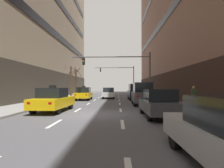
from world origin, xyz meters
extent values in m
plane|color=#515156|center=(0.00, 0.00, 0.00)|extent=(120.00, 120.00, 0.00)
cube|color=gray|center=(6.55, 0.00, 0.07)|extent=(3.46, 80.00, 0.14)
cube|color=silver|center=(-1.60, -3.00, 0.00)|extent=(0.16, 2.00, 0.01)
cube|color=silver|center=(-1.60, 2.00, 0.00)|extent=(0.16, 2.00, 0.01)
cube|color=silver|center=(-1.60, 7.00, 0.00)|extent=(0.16, 2.00, 0.01)
cube|color=silver|center=(-1.60, 12.00, 0.00)|extent=(0.16, 2.00, 0.01)
cube|color=silver|center=(-1.60, 17.00, 0.00)|extent=(0.16, 2.00, 0.01)
cube|color=silver|center=(-1.60, 22.00, 0.00)|extent=(0.16, 2.00, 0.01)
cube|color=silver|center=(-1.60, 27.00, 0.00)|extent=(0.16, 2.00, 0.01)
cube|color=silver|center=(-1.60, 32.00, 0.00)|extent=(0.16, 2.00, 0.01)
cube|color=silver|center=(1.60, -3.00, 0.00)|extent=(0.16, 2.00, 0.01)
cube|color=silver|center=(1.60, 2.00, 0.00)|extent=(0.16, 2.00, 0.01)
cube|color=silver|center=(1.60, 7.00, 0.00)|extent=(0.16, 2.00, 0.01)
cube|color=silver|center=(1.60, 12.00, 0.00)|extent=(0.16, 2.00, 0.01)
cube|color=silver|center=(1.60, 17.00, 0.00)|extent=(0.16, 2.00, 0.01)
cube|color=silver|center=(1.60, 22.00, 0.00)|extent=(0.16, 2.00, 0.01)
cube|color=silver|center=(1.60, 27.00, 0.00)|extent=(0.16, 2.00, 0.01)
cube|color=silver|center=(1.60, 32.00, 0.00)|extent=(0.16, 2.00, 0.01)
cylinder|color=black|center=(-3.93, 2.59, 0.33)|extent=(0.24, 0.68, 0.67)
cylinder|color=black|center=(-2.31, 2.54, 0.33)|extent=(0.24, 0.68, 0.67)
cylinder|color=black|center=(-4.01, -0.15, 0.33)|extent=(0.24, 0.68, 0.67)
cylinder|color=black|center=(-2.39, -0.20, 0.33)|extent=(0.24, 0.68, 0.67)
cube|color=yellow|center=(-3.16, 1.20, 0.66)|extent=(2.00, 4.51, 0.65)
cube|color=black|center=(-3.16, 0.99, 1.33)|extent=(1.68, 1.97, 0.69)
cube|color=white|center=(-3.74, 3.40, 0.77)|extent=(0.21, 0.09, 0.14)
cube|color=red|center=(-3.88, -0.97, 0.77)|extent=(0.21, 0.09, 0.14)
cube|color=white|center=(-2.44, 3.36, 0.77)|extent=(0.21, 0.09, 0.14)
cube|color=red|center=(-2.57, -1.01, 0.77)|extent=(0.21, 0.09, 0.14)
cube|color=black|center=(-3.16, 0.99, 1.76)|extent=(0.45, 0.22, 0.18)
cylinder|color=black|center=(-0.81, 16.95, 0.32)|extent=(0.24, 0.66, 0.65)
cylinder|color=black|center=(0.76, 17.01, 0.32)|extent=(0.24, 0.66, 0.65)
cylinder|color=black|center=(-0.71, 14.30, 0.32)|extent=(0.24, 0.66, 0.65)
cylinder|color=black|center=(0.86, 14.36, 0.32)|extent=(0.24, 0.66, 0.65)
cube|color=white|center=(0.02, 15.65, 0.64)|extent=(1.97, 4.40, 0.63)
cube|color=black|center=(0.03, 15.46, 1.29)|extent=(1.64, 1.93, 0.67)
cube|color=white|center=(-0.69, 17.75, 0.75)|extent=(0.20, 0.09, 0.14)
cube|color=red|center=(-0.53, 13.51, 0.75)|extent=(0.20, 0.09, 0.14)
cube|color=white|center=(0.58, 17.80, 0.75)|extent=(0.20, 0.09, 0.14)
cube|color=red|center=(0.74, 13.55, 0.75)|extent=(0.20, 0.09, 0.14)
cylinder|color=black|center=(-3.92, 13.68, 0.34)|extent=(0.24, 0.68, 0.67)
cylinder|color=black|center=(-2.29, 13.70, 0.34)|extent=(0.24, 0.68, 0.67)
cylinder|color=black|center=(-3.87, 10.93, 0.34)|extent=(0.24, 0.68, 0.67)
cylinder|color=black|center=(-2.24, 10.96, 0.34)|extent=(0.24, 0.68, 0.67)
cube|color=yellow|center=(-3.08, 12.32, 0.66)|extent=(1.95, 4.51, 0.65)
cube|color=black|center=(-3.08, 12.11, 1.33)|extent=(1.66, 1.96, 0.69)
cube|color=white|center=(-3.77, 14.50, 0.78)|extent=(0.20, 0.08, 0.14)
cube|color=red|center=(-3.70, 10.11, 0.78)|extent=(0.20, 0.08, 0.14)
cube|color=white|center=(-2.46, 14.53, 0.78)|extent=(0.20, 0.08, 0.14)
cube|color=red|center=(-2.39, 10.13, 0.78)|extent=(0.20, 0.08, 0.14)
cube|color=black|center=(-3.08, 12.11, 1.77)|extent=(0.45, 0.21, 0.18)
cylinder|color=black|center=(2.99, -6.34, 0.31)|extent=(0.22, 0.62, 0.62)
cube|color=white|center=(3.12, -5.58, 0.72)|extent=(0.19, 0.08, 0.13)
cube|color=white|center=(4.33, -5.55, 0.72)|extent=(0.19, 0.08, 0.13)
cylinder|color=black|center=(2.97, 0.35, 0.32)|extent=(0.22, 0.64, 0.64)
cylinder|color=black|center=(4.53, 0.37, 0.32)|extent=(0.22, 0.64, 0.64)
cylinder|color=black|center=(3.00, -2.27, 0.32)|extent=(0.22, 0.64, 0.64)
cylinder|color=black|center=(4.55, -2.26, 0.32)|extent=(0.22, 0.64, 0.64)
cube|color=#474C51|center=(3.76, -0.95, 0.63)|extent=(1.83, 4.29, 0.62)
cube|color=black|center=(3.77, -1.15, 1.27)|extent=(1.57, 1.86, 0.66)
cube|color=white|center=(3.12, 1.14, 0.74)|extent=(0.20, 0.08, 0.14)
cube|color=red|center=(3.16, -3.06, 0.74)|extent=(0.20, 0.08, 0.14)
cube|color=white|center=(4.37, 1.15, 0.74)|extent=(0.20, 0.08, 0.14)
cube|color=red|center=(4.41, -3.04, 0.74)|extent=(0.20, 0.08, 0.14)
cylinder|color=black|center=(2.99, 7.29, 0.33)|extent=(0.24, 0.67, 0.66)
cylinder|color=black|center=(4.60, 7.25, 0.33)|extent=(0.24, 0.67, 0.66)
cylinder|color=black|center=(2.93, 4.57, 0.33)|extent=(0.24, 0.67, 0.66)
cylinder|color=black|center=(4.54, 4.54, 0.33)|extent=(0.24, 0.67, 0.66)
cube|color=#474C51|center=(3.76, 5.91, 0.78)|extent=(1.94, 4.46, 0.91)
cube|color=black|center=(3.76, 5.91, 1.69)|extent=(1.66, 2.65, 0.91)
cube|color=white|center=(3.16, 8.10, 0.94)|extent=(0.20, 0.08, 0.14)
cube|color=red|center=(3.07, 3.75, 0.94)|extent=(0.20, 0.08, 0.14)
cube|color=white|center=(4.46, 8.07, 0.94)|extent=(0.20, 0.08, 0.14)
cube|color=red|center=(4.37, 3.73, 0.94)|extent=(0.20, 0.08, 0.14)
cylinder|color=black|center=(2.93, 13.93, 0.33)|extent=(0.24, 0.66, 0.66)
cylinder|color=black|center=(4.52, 13.97, 0.33)|extent=(0.24, 0.66, 0.66)
cylinder|color=black|center=(3.00, 11.25, 0.33)|extent=(0.24, 0.66, 0.66)
cylinder|color=black|center=(4.59, 11.29, 0.33)|extent=(0.24, 0.66, 0.66)
cube|color=black|center=(3.76, 12.61, 0.78)|extent=(1.94, 4.42, 0.89)
cube|color=black|center=(3.76, 12.61, 1.67)|extent=(1.66, 2.63, 0.89)
cube|color=white|center=(3.07, 14.74, 0.93)|extent=(0.20, 0.08, 0.14)
cube|color=red|center=(3.18, 10.45, 0.93)|extent=(0.20, 0.08, 0.14)
cube|color=white|center=(4.35, 14.77, 0.93)|extent=(0.20, 0.08, 0.14)
cube|color=red|center=(4.46, 10.48, 0.93)|extent=(0.20, 0.08, 0.14)
cylinder|color=#4C4C51|center=(5.21, 9.91, 2.99)|extent=(0.18, 0.18, 5.70)
cylinder|color=#4C4C51|center=(0.58, 9.91, 5.32)|extent=(9.27, 0.12, 0.12)
cube|color=black|center=(-2.67, 9.91, 4.80)|extent=(0.28, 0.24, 0.84)
sphere|color=#4B0704|center=(-2.67, 9.77, 5.06)|extent=(0.17, 0.17, 0.17)
sphere|color=orange|center=(-2.67, 9.77, 4.80)|extent=(0.17, 0.17, 0.17)
sphere|color=#073E10|center=(-2.67, 9.77, 4.54)|extent=(0.17, 0.17, 0.17)
cylinder|color=#4C4C51|center=(5.21, 31.08, 3.40)|extent=(0.18, 0.18, 6.52)
cylinder|color=#4C4C51|center=(0.59, 31.08, 6.29)|extent=(9.25, 0.12, 0.12)
cube|color=black|center=(-2.65, 31.08, 5.77)|extent=(0.28, 0.24, 0.84)
sphere|color=#4B0704|center=(-2.65, 30.94, 6.03)|extent=(0.17, 0.17, 0.17)
sphere|color=orange|center=(-2.65, 30.94, 5.77)|extent=(0.17, 0.17, 0.17)
sphere|color=#073E10|center=(-2.65, 30.94, 5.51)|extent=(0.17, 0.17, 0.17)
cylinder|color=#4C3823|center=(-6.20, 21.15, 2.49)|extent=(0.31, 0.31, 4.71)
cylinder|color=#42301E|center=(-6.46, 21.86, 4.41)|extent=(1.49, 0.59, 1.45)
cylinder|color=#42301E|center=(-5.98, 21.68, 4.75)|extent=(1.13, 0.52, 1.34)
cylinder|color=#42301E|center=(-5.55, 20.76, 4.28)|extent=(0.85, 1.37, 1.47)
cylinder|color=#4C3823|center=(-6.20, 17.54, 2.61)|extent=(0.27, 0.27, 4.95)
cylinder|color=#42301E|center=(-6.61, 17.95, 3.94)|extent=(0.90, 0.90, 0.77)
cylinder|color=#42301E|center=(-7.06, 17.41, 4.98)|extent=(0.33, 1.76, 0.99)
cylinder|color=#42301E|center=(-6.49, 17.97, 4.17)|extent=(0.96, 0.68, 1.48)
cylinder|color=#42301E|center=(-5.63, 17.77, 4.28)|extent=(0.54, 1.20, 0.69)
cylinder|color=#42301E|center=(-5.80, 17.89, 4.44)|extent=(0.78, 0.87, 1.08)
cylinder|color=#383D59|center=(6.81, 1.39, 0.56)|extent=(0.13, 0.13, 0.84)
cylinder|color=#383D59|center=(6.67, 1.30, 0.56)|extent=(0.13, 0.13, 0.84)
cube|color=#3F5938|center=(6.74, 1.34, 1.28)|extent=(0.39, 0.35, 0.60)
sphere|color=#9E704C|center=(6.74, 1.34, 1.69)|extent=(0.22, 0.22, 0.22)
cylinder|color=#3F5938|center=(6.92, 1.46, 1.31)|extent=(0.09, 0.09, 0.54)
cylinder|color=#3F5938|center=(6.55, 1.22, 1.31)|extent=(0.09, 0.09, 0.54)
camera|label=1|loc=(1.37, -11.45, 1.74)|focal=28.83mm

